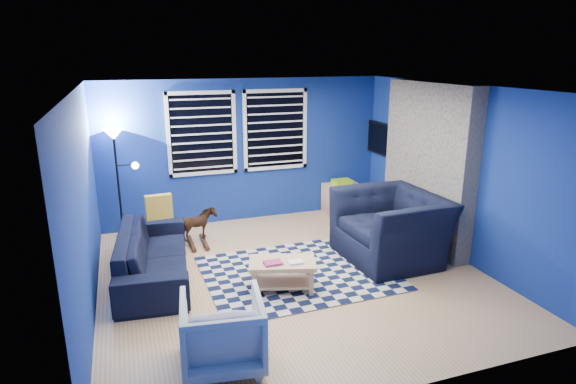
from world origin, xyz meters
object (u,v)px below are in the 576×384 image
object	(u,v)px
cabinet	(342,198)
floor_lamp	(116,150)
armchair_bent	(222,332)
rocking_horse	(197,225)
sofa	(153,254)
armchair_big	(391,227)
coffee_table	(282,269)
tv	(383,139)

from	to	relation	value
cabinet	floor_lamp	size ratio (longest dim) A/B	0.38
cabinet	floor_lamp	bearing A→B (deg)	-178.38
armchair_bent	rocking_horse	distance (m)	3.13
sofa	floor_lamp	world-z (taller)	floor_lamp
armchair_big	coffee_table	world-z (taller)	armchair_big
tv	armchair_big	bearing A→B (deg)	-115.39
armchair_bent	floor_lamp	bearing A→B (deg)	-69.89
armchair_big	cabinet	distance (m)	2.18
cabinet	coffee_table	bearing A→B (deg)	-126.72
sofa	armchair_bent	world-z (taller)	armchair_bent
floor_lamp	tv	bearing A→B (deg)	-3.09
sofa	armchair_bent	xyz separation A→B (m)	(0.48, -2.19, 0.03)
rocking_horse	cabinet	xyz separation A→B (m)	(2.83, 0.74, -0.05)
tv	sofa	xyz separation A→B (m)	(-4.22, -1.41, -1.08)
sofa	rocking_horse	size ratio (longest dim) A/B	3.62
floor_lamp	armchair_bent	bearing A→B (deg)	-77.73
coffee_table	floor_lamp	distance (m)	3.40
tv	sofa	size ratio (longest dim) A/B	0.45
sofa	coffee_table	size ratio (longest dim) A/B	2.39
coffee_table	floor_lamp	size ratio (longest dim) A/B	0.52
coffee_table	cabinet	size ratio (longest dim) A/B	1.39
tv	coffee_table	bearing A→B (deg)	-139.19
tv	floor_lamp	world-z (taller)	floor_lamp
armchair_bent	sofa	bearing A→B (deg)	-69.71
rocking_horse	coffee_table	distance (m)	2.02
sofa	coffee_table	xyz separation A→B (m)	(1.51, -0.93, -0.04)
armchair_bent	coffee_table	world-z (taller)	armchair_bent
armchair_bent	cabinet	world-z (taller)	armchair_bent
armchair_bent	rocking_horse	xyz separation A→B (m)	(0.24, 3.12, -0.03)
tv	cabinet	world-z (taller)	tv
tv	armchair_bent	size ratio (longest dim) A/B	1.27
sofa	armchair_bent	size ratio (longest dim) A/B	2.83
armchair_big	rocking_horse	world-z (taller)	armchair_big
rocking_horse	sofa	bearing A→B (deg)	117.13
tv	floor_lamp	bearing A→B (deg)	176.91
rocking_horse	armchair_bent	bearing A→B (deg)	150.79
tv	sofa	distance (m)	4.58
sofa	cabinet	world-z (taller)	sofa
rocking_horse	tv	bearing A→B (deg)	-106.80
armchair_big	rocking_horse	size ratio (longest dim) A/B	2.42
rocking_horse	floor_lamp	distance (m)	1.73
armchair_big	cabinet	xyz separation A→B (m)	(0.24, 2.16, -0.20)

